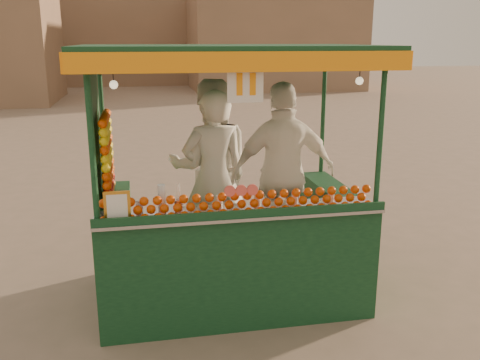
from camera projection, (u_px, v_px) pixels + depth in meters
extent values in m
plane|color=#716151|center=(195.00, 296.00, 5.65)|extent=(90.00, 90.00, 0.00)
cube|color=#8A684F|center=(272.00, 42.00, 29.04)|extent=(9.00, 6.00, 5.00)
cube|color=#8A684F|center=(110.00, 26.00, 32.81)|extent=(14.00, 7.00, 7.00)
cube|color=#0D321B|center=(229.00, 280.00, 5.68)|extent=(2.64, 1.63, 0.30)
cylinder|color=black|center=(144.00, 284.00, 5.51)|extent=(0.37, 0.10, 0.37)
cylinder|color=black|center=(310.00, 270.00, 5.84)|extent=(0.37, 0.10, 0.37)
cube|color=#0D321B|center=(241.00, 256.00, 4.91)|extent=(2.64, 0.30, 0.81)
cube|color=#0D321B|center=(116.00, 236.00, 5.42)|extent=(0.30, 1.32, 0.81)
cube|color=#0D321B|center=(331.00, 221.00, 5.85)|extent=(0.30, 1.32, 0.81)
cube|color=#B2B2B7|center=(241.00, 212.00, 4.83)|extent=(2.64, 0.47, 0.03)
cylinder|color=#0D321B|center=(92.00, 146.00, 4.29)|extent=(0.05, 0.05, 1.42)
cylinder|color=#0D321B|center=(380.00, 136.00, 4.76)|extent=(0.05, 0.05, 1.42)
cylinder|color=#0D321B|center=(103.00, 119.00, 5.74)|extent=(0.05, 0.05, 1.42)
cylinder|color=#0D321B|center=(323.00, 113.00, 6.20)|extent=(0.05, 0.05, 1.42)
cube|color=#0D321B|center=(228.00, 49.00, 5.05)|extent=(2.85, 1.83, 0.08)
cube|color=orange|center=(247.00, 62.00, 4.21)|extent=(2.85, 0.04, 0.16)
cube|color=orange|center=(215.00, 55.00, 5.94)|extent=(2.85, 0.04, 0.16)
cube|color=orange|center=(76.00, 59.00, 4.81)|extent=(0.04, 1.83, 0.16)
cube|color=orange|center=(366.00, 57.00, 5.33)|extent=(0.04, 1.83, 0.16)
cylinder|color=#EC5248|center=(241.00, 190.00, 4.64)|extent=(0.10, 0.03, 0.10)
cube|color=orange|center=(117.00, 207.00, 4.46)|extent=(0.22, 0.02, 0.28)
cube|color=white|center=(245.00, 84.00, 4.33)|extent=(0.30, 0.02, 0.30)
sphere|color=#FFE5B2|center=(114.00, 85.00, 4.27)|extent=(0.07, 0.07, 0.07)
sphere|color=#FFE5B2|center=(359.00, 81.00, 4.66)|extent=(0.07, 0.07, 0.07)
imported|color=white|center=(214.00, 177.00, 5.63)|extent=(0.70, 0.48, 1.88)
imported|color=white|center=(211.00, 167.00, 5.89)|extent=(1.02, 0.83, 1.96)
imported|color=white|center=(284.00, 173.00, 5.63)|extent=(1.15, 0.48, 1.95)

